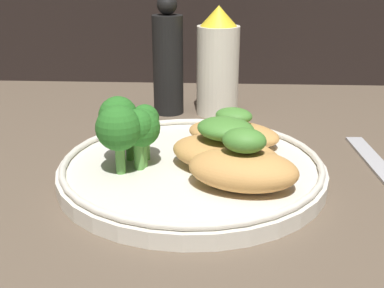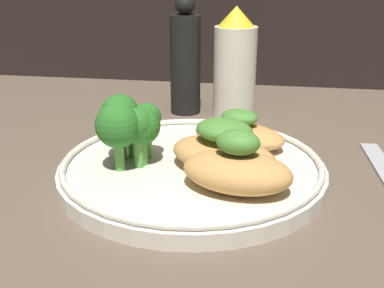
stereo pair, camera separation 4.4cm
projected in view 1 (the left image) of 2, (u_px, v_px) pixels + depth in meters
ground_plane at (192, 183)px, 45.11cm from camera, size 180.00×180.00×1.00cm
plate at (192, 168)px, 44.58cm from camera, size 24.57×24.57×2.00cm
grilled_meat_front at (243, 167)px, 39.33cm from camera, size 10.16×7.67×5.13cm
grilled_meat_middle at (225, 150)px, 42.67cm from camera, size 11.62×9.54×4.80cm
grilled_meat_back at (233, 132)px, 48.64cm from camera, size 10.76×8.33×3.86cm
broccoli_bunch at (129, 126)px, 42.65cm from camera, size 5.64×6.84×6.35cm
sauce_bottle at (218, 64)px, 61.49cm from camera, size 5.42×5.42×13.84cm
pepper_grinder at (168, 61)px, 61.71cm from camera, size 3.92×3.92×15.18cm
fork at (383, 170)px, 45.87cm from camera, size 2.72×18.35×0.60cm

